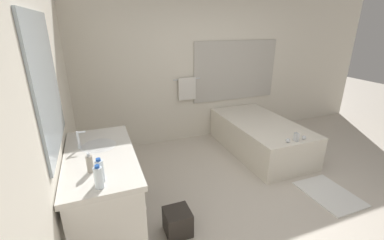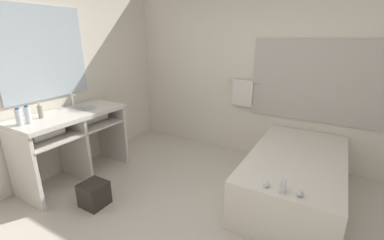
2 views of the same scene
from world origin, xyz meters
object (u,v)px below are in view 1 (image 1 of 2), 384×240
water_bottle_1 (100,171)px  water_bottle_2 (99,177)px  soap_dispenser (90,164)px  bathtub (260,135)px  waste_bin (178,222)px

water_bottle_1 → water_bottle_2: 0.09m
water_bottle_2 → soap_dispenser: size_ratio=1.10×
water_bottle_2 → bathtub: bearing=31.2°
bathtub → waste_bin: size_ratio=6.78×
bathtub → soap_dispenser: size_ratio=10.49×
bathtub → water_bottle_1: (-2.57, -1.48, 0.71)m
water_bottle_2 → waste_bin: 1.14m
bathtub → water_bottle_2: (-2.58, -1.56, 0.71)m
water_bottle_2 → soap_dispenser: water_bottle_2 is taller
bathtub → water_bottle_1: size_ratio=9.11×
water_bottle_2 → waste_bin: size_ratio=0.71×
bathtub → water_bottle_1: water_bottle_1 is taller
water_bottle_2 → waste_bin: water_bottle_2 is taller
water_bottle_1 → water_bottle_2: bearing=-98.4°
soap_dispenser → waste_bin: soap_dispenser is taller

